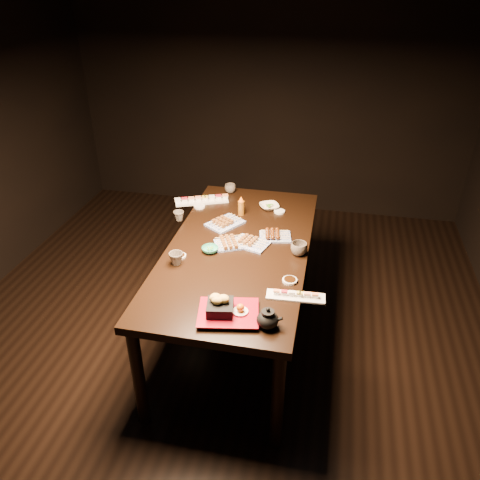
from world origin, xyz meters
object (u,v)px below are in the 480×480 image
(teacup_mid_right, at_px, (299,249))
(teapot, at_px, (268,318))
(sushi_platter_near, at_px, (296,294))
(sushi_platter_far, at_px, (202,199))
(condiment_bottle, at_px, (241,206))
(edamame_bowl_cream, at_px, (269,206))
(teacup_far_left, at_px, (179,216))
(tempura_tray, at_px, (228,307))
(teacup_far_right, at_px, (230,188))
(yakitori_plate_center, at_px, (232,241))
(teacup_near_left, at_px, (176,259))
(dining_table, at_px, (239,293))
(yakitori_plate_right, at_px, (251,241))
(edamame_bowl_green, at_px, (210,250))
(yakitori_plate_left, at_px, (225,221))

(teacup_mid_right, xyz_separation_m, teapot, (-0.09, -0.71, 0.02))
(sushi_platter_near, distance_m, sushi_platter_far, 1.35)
(condiment_bottle, bearing_deg, edamame_bowl_cream, 36.84)
(sushi_platter_near, height_order, sushi_platter_far, sushi_platter_far)
(sushi_platter_far, relative_size, teapot, 3.02)
(teacup_far_left, bearing_deg, teapot, -51.32)
(tempura_tray, height_order, teacup_far_right, tempura_tray)
(edamame_bowl_cream, distance_m, teapot, 1.33)
(yakitori_plate_center, xyz_separation_m, teacup_near_left, (-0.28, -0.29, 0.01))
(dining_table, bearing_deg, teapot, -83.51)
(yakitori_plate_right, bearing_deg, edamame_bowl_cream, 103.99)
(yakitori_plate_right, bearing_deg, dining_table, -134.44)
(edamame_bowl_green, height_order, teapot, teapot)
(teacup_near_left, bearing_deg, teacup_far_left, 106.78)
(dining_table, distance_m, sushi_platter_far, 0.83)
(edamame_bowl_green, relative_size, teacup_far_left, 1.42)
(sushi_platter_near, distance_m, teacup_near_left, 0.77)
(yakitori_plate_center, bearing_deg, edamame_bowl_cream, 49.90)
(teapot, bearing_deg, condiment_bottle, 104.61)
(teacup_far_right, bearing_deg, teapot, -70.43)
(yakitori_plate_center, distance_m, edamame_bowl_green, 0.16)
(yakitori_plate_center, bearing_deg, teacup_far_left, 125.18)
(sushi_platter_near, distance_m, teacup_far_right, 1.43)
(yakitori_plate_right, height_order, teapot, teapot)
(yakitori_plate_right, height_order, teacup_mid_right, teacup_mid_right)
(yakitori_plate_left, xyz_separation_m, edamame_bowl_cream, (0.27, 0.31, -0.01))
(condiment_bottle, bearing_deg, teapot, -72.03)
(edamame_bowl_cream, height_order, teacup_far_left, teacup_far_left)
(yakitori_plate_right, distance_m, teapot, 0.80)
(sushi_platter_near, xyz_separation_m, yakitori_plate_center, (-0.47, 0.47, 0.01))
(yakitori_plate_center, bearing_deg, edamame_bowl_green, -161.14)
(dining_table, relative_size, teacup_far_left, 23.94)
(teacup_far_right, xyz_separation_m, teapot, (0.55, -1.54, 0.02))
(teacup_mid_right, bearing_deg, sushi_platter_far, 143.12)
(sushi_platter_near, relative_size, teacup_mid_right, 3.09)
(teacup_near_left, height_order, condiment_bottle, condiment_bottle)
(dining_table, bearing_deg, yakitori_plate_right, 11.59)
(teacup_near_left, distance_m, teapot, 0.78)
(yakitori_plate_center, relative_size, teacup_near_left, 2.51)
(sushi_platter_near, relative_size, yakitori_plate_right, 1.44)
(dining_table, distance_m, teacup_near_left, 0.60)
(yakitori_plate_left, xyz_separation_m, condiment_bottle, (0.08, 0.17, 0.04))
(sushi_platter_far, relative_size, edamame_bowl_green, 3.77)
(teapot, bearing_deg, dining_table, 109.38)
(yakitori_plate_center, relative_size, yakitori_plate_right, 0.96)
(sushi_platter_far, distance_m, teapot, 1.51)
(sushi_platter_near, bearing_deg, edamame_bowl_cream, 103.17)
(teapot, bearing_deg, yakitori_plate_center, 112.18)
(edamame_bowl_green, bearing_deg, yakitori_plate_right, 30.59)
(teacup_mid_right, bearing_deg, condiment_bottle, 135.38)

